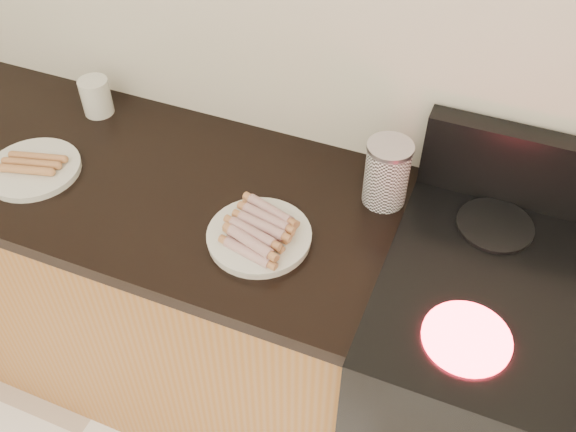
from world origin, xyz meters
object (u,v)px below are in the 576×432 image
at_px(side_plate, 34,169).
at_px(canister, 387,173).
at_px(stove, 510,408).
at_px(mug, 96,97).
at_px(main_plate, 259,238).

bearing_deg(side_plate, canister, 15.62).
bearing_deg(stove, canister, 158.62).
bearing_deg(mug, stove, -9.43).
relative_size(main_plate, mug, 2.28).
bearing_deg(side_plate, stove, 3.05).
relative_size(stove, side_plate, 3.78).
bearing_deg(main_plate, mug, 155.68).
height_order(main_plate, side_plate, side_plate).
xyz_separation_m(canister, mug, (-0.86, 0.04, -0.03)).
bearing_deg(main_plate, stove, 5.92).
distance_m(main_plate, canister, 0.34).
bearing_deg(canister, stove, -21.38).
bearing_deg(canister, side_plate, -164.38).
distance_m(stove, mug, 1.41).
relative_size(main_plate, canister, 1.41).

